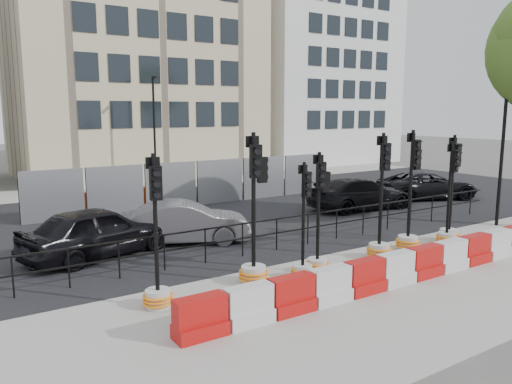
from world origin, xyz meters
TOP-DOWN VIEW (x-y plane):
  - ground at (0.00, 0.00)m, footprint 120.00×120.00m
  - sidewalk_near at (0.00, -3.00)m, footprint 40.00×6.00m
  - road at (0.00, 7.00)m, footprint 40.00×14.00m
  - sidewalk_far at (0.00, 16.00)m, footprint 40.00×4.00m
  - building_cream at (2.00, 21.99)m, footprint 15.00×10.06m
  - building_white at (17.00, 21.99)m, footprint 12.00×9.06m
  - kerb_railing at (0.00, 1.20)m, footprint 18.00×0.04m
  - heras_fencing at (-0.01, 9.80)m, footprint 14.33×1.72m
  - lamp_post_far at (0.50, 14.98)m, footprint 0.12×0.56m
  - lamp_post_near at (7.50, -0.52)m, footprint 0.12×0.56m
  - barrier_row at (-0.00, -2.80)m, footprint 12.55×0.50m
  - traffic_signal_a at (-5.88, -1.03)m, footprint 0.65×0.65m
  - traffic_signal_b at (-3.34, -0.88)m, footprint 0.72×0.72m
  - traffic_signal_c at (-2.13, -1.24)m, footprint 0.58×0.58m
  - traffic_signal_d at (-1.51, -1.09)m, footprint 0.62×0.62m
  - traffic_signal_e at (0.78, -1.07)m, footprint 0.70×0.70m
  - traffic_signal_f at (2.18, -0.92)m, footprint 0.71×0.71m
  - traffic_signal_g at (3.67, -1.18)m, footprint 0.64×0.64m
  - traffic_signal_h at (4.04, -0.99)m, footprint 0.68×0.68m
  - car_a at (-5.86, 3.50)m, footprint 4.05×5.31m
  - car_b at (-3.13, 3.50)m, footprint 4.36×5.10m
  - car_c at (5.43, 4.43)m, footprint 2.95×5.14m
  - car_d at (10.06, 4.58)m, footprint 5.41×6.18m

SIDE VIEW (x-z plane):
  - ground at x=0.00m, z-range 0.00..0.00m
  - sidewalk_near at x=0.00m, z-range 0.00..0.02m
  - sidewalk_far at x=0.00m, z-range 0.00..0.02m
  - road at x=0.00m, z-range 0.00..0.03m
  - barrier_row at x=0.00m, z-range -0.03..0.77m
  - traffic_signal_c at x=-2.13m, z-range -0.86..2.08m
  - car_d at x=10.06m, z-range 0.00..1.30m
  - traffic_signal_g at x=3.67m, z-range -0.95..2.30m
  - car_b at x=-3.13m, z-range 0.00..1.34m
  - heras_fencing at x=-0.01m, z-range -0.32..1.68m
  - car_c at x=5.43m, z-range 0.00..1.37m
  - traffic_signal_a at x=-5.88m, z-range -0.97..2.34m
  - kerb_railing at x=0.00m, z-range 0.19..1.19m
  - traffic_signal_h at x=4.04m, z-range -1.01..2.42m
  - traffic_signal_e at x=0.78m, z-range -1.05..2.53m
  - car_a at x=-5.86m, z-range 0.00..1.50m
  - traffic_signal_d at x=-1.51m, z-range -0.82..2.33m
  - traffic_signal_f at x=2.18m, z-range -0.95..2.67m
  - traffic_signal_b at x=-3.34m, z-range -0.96..2.72m
  - lamp_post_far at x=0.50m, z-range 0.22..6.22m
  - lamp_post_near at x=7.50m, z-range 0.22..6.22m
  - building_white at x=17.00m, z-range 0.00..16.00m
  - building_cream at x=2.00m, z-range 0.00..18.00m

